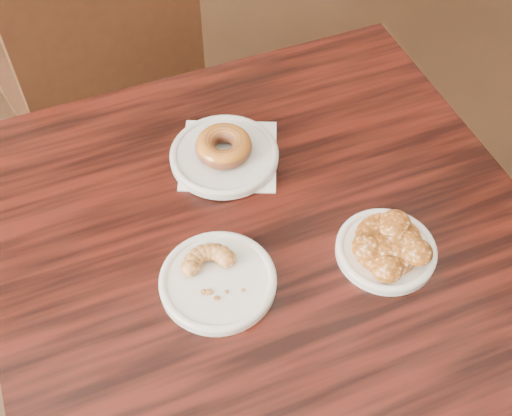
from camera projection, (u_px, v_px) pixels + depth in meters
name	position (u px, v px, depth m)	size (l,w,h in m)	color
cafe_table	(267.00, 351.00, 1.24)	(0.80, 0.80, 0.75)	black
chair_far	(96.00, 85.00, 1.60)	(0.45, 0.45, 0.90)	black
napkin	(229.00, 155.00, 1.04)	(0.15, 0.15, 0.00)	white
plate_donut	(224.00, 156.00, 1.03)	(0.18, 0.18, 0.01)	silver
plate_cruller	(218.00, 281.00, 0.89)	(0.16, 0.16, 0.01)	white
plate_fritter	(386.00, 251.00, 0.92)	(0.14, 0.14, 0.01)	white
glazed_donut	(224.00, 146.00, 1.01)	(0.09, 0.09, 0.03)	brown
apple_fritter	(388.00, 242.00, 0.91)	(0.14, 0.14, 0.03)	#482407
cruller_fragment	(217.00, 274.00, 0.88)	(0.09, 0.09, 0.02)	brown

